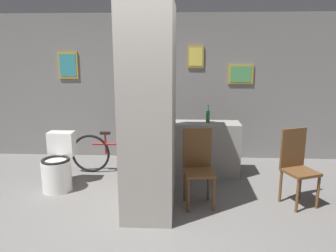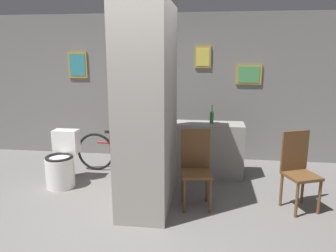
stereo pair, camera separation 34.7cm
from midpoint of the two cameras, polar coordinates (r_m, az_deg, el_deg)
name	(u,v)px [view 1 (the left image)]	position (r m, az deg, el deg)	size (l,w,h in m)	color
ground_plane	(137,228)	(3.89, -8.06, -17.21)	(14.00, 14.00, 0.00)	slate
wall_back	(157,87)	(6.00, -3.67, 6.72)	(8.00, 0.09, 2.60)	gray
pillar_center	(150,105)	(4.01, -5.66, 3.63)	(0.63, 1.24, 2.60)	gray
counter_shelf	(203,149)	(5.24, 4.22, -3.98)	(1.14, 0.44, 0.85)	gray
toilet	(58,167)	(5.03, -20.54, -6.66)	(0.41, 0.57, 0.79)	white
chair_near_pillar	(198,164)	(4.21, 2.91, -6.74)	(0.42, 0.42, 0.98)	brown
chair_by_doorway	(297,164)	(4.47, 19.48, -6.30)	(0.48, 0.48, 0.98)	brown
bicycle	(122,153)	(5.39, -9.93, -4.70)	(1.65, 0.42, 0.68)	black
bottle_tall	(208,116)	(5.13, 5.04, 1.76)	(0.06, 0.06, 0.28)	#267233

